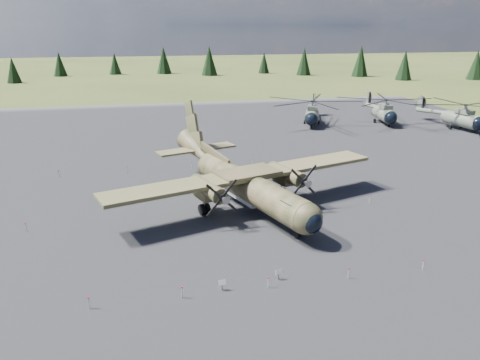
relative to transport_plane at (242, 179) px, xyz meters
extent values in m
plane|color=brown|center=(-3.64, -2.58, -2.77)|extent=(500.00, 500.00, 0.00)
cube|color=#505055|center=(-3.64, 7.42, -2.77)|extent=(120.00, 120.00, 0.04)
cylinder|color=#363C20|center=(0.48, -1.48, -0.46)|extent=(8.20, 18.04, 2.81)
sphere|color=#363C20|center=(3.24, -10.07, -0.46)|extent=(3.46, 3.46, 2.75)
sphere|color=black|center=(3.41, -10.59, -0.51)|extent=(2.54, 2.54, 2.02)
cube|color=black|center=(2.75, -8.54, 0.29)|extent=(2.40, 2.14, 0.55)
cone|color=#363C20|center=(-3.15, 9.79, 0.59)|extent=(4.73, 7.40, 4.22)
cube|color=#9B9EA0|center=(0.17, -0.52, -1.61)|extent=(3.66, 6.31, 0.50)
cube|color=#323F21|center=(0.32, -1.00, 0.69)|extent=(28.73, 12.16, 0.35)
cube|color=#363C20|center=(0.32, -1.00, 0.91)|extent=(6.83, 5.28, 0.35)
cylinder|color=#363C20|center=(-3.88, -2.67, 0.14)|extent=(3.03, 5.42, 1.50)
cube|color=#363C20|center=(-4.13, -1.91, -0.51)|extent=(2.48, 3.71, 0.80)
cone|color=gray|center=(-2.88, -5.77, 0.14)|extent=(1.00, 1.09, 0.76)
cylinder|color=black|center=(-4.13, -1.91, -2.22)|extent=(1.18, 1.32, 1.10)
cylinder|color=#363C20|center=(4.71, 0.10, 0.14)|extent=(3.03, 5.42, 1.50)
cube|color=#363C20|center=(4.46, 0.86, -0.51)|extent=(2.48, 3.71, 0.80)
cone|color=gray|center=(5.71, -3.01, 0.14)|extent=(1.00, 1.09, 0.76)
cylinder|color=black|center=(4.46, 0.86, -2.22)|extent=(1.18, 1.32, 1.10)
cube|color=#363C20|center=(-1.98, 6.16, 1.19)|extent=(2.59, 7.30, 1.68)
cube|color=#323F21|center=(-3.30, 10.26, 0.64)|extent=(9.84, 5.05, 0.22)
cylinder|color=gray|center=(2.87, -8.92, -1.49)|extent=(0.18, 0.18, 0.90)
cylinder|color=black|center=(2.87, -8.92, -2.22)|extent=(0.62, 1.00, 0.94)
cylinder|color=#656A5C|center=(21.01, 36.16, -0.99)|extent=(4.80, 7.32, 2.40)
sphere|color=black|center=(19.73, 32.94, -1.04)|extent=(2.87, 2.87, 2.21)
sphere|color=#656A5C|center=(22.30, 39.37, -0.99)|extent=(2.87, 2.87, 2.21)
cube|color=#656A5C|center=(20.87, 35.80, 0.55)|extent=(2.66, 3.46, 0.72)
cylinder|color=gray|center=(20.87, 35.80, 1.27)|extent=(0.45, 0.45, 0.96)
cylinder|color=#656A5C|center=(23.64, 42.72, -0.65)|extent=(3.80, 7.92, 1.38)
cube|color=#656A5C|center=(24.98, 46.06, 0.55)|extent=(0.70, 1.33, 2.31)
cylinder|color=black|center=(25.29, 45.94, 0.55)|extent=(0.98, 2.34, 2.50)
cylinder|color=black|center=(19.94, 33.48, -2.38)|extent=(0.49, 0.71, 0.65)
cylinder|color=black|center=(20.24, 37.71, -2.38)|extent=(0.55, 0.82, 0.77)
cylinder|color=gray|center=(20.24, 37.71, -1.88)|extent=(0.17, 0.17, 1.39)
cylinder|color=black|center=(22.64, 36.75, -2.38)|extent=(0.55, 0.82, 0.77)
cylinder|color=gray|center=(22.64, 36.75, -1.88)|extent=(0.17, 0.17, 1.39)
cylinder|color=#656A5C|center=(34.56, 34.53, -0.98)|extent=(3.61, 7.28, 2.42)
sphere|color=black|center=(33.94, 31.10, -1.03)|extent=(2.58, 2.58, 2.23)
sphere|color=#656A5C|center=(35.17, 37.96, -0.98)|extent=(2.58, 2.58, 2.23)
cube|color=#656A5C|center=(34.49, 34.15, 0.57)|extent=(2.17, 3.34, 0.73)
cylinder|color=gray|center=(34.49, 34.15, 1.30)|extent=(0.40, 0.40, 0.97)
cylinder|color=#656A5C|center=(35.81, 41.53, -0.64)|extent=(2.26, 8.28, 1.38)
cube|color=#656A5C|center=(36.45, 45.10, 0.57)|extent=(0.45, 1.37, 2.32)
cylinder|color=black|center=(36.79, 45.04, 0.57)|extent=(0.50, 2.49, 2.52)
cylinder|color=black|center=(34.04, 31.68, -2.38)|extent=(0.38, 0.70, 0.66)
cylinder|color=black|center=(33.48, 35.91, -2.38)|extent=(0.42, 0.81, 0.77)
cylinder|color=gray|center=(33.48, 35.91, -1.87)|extent=(0.16, 0.16, 1.40)
cylinder|color=black|center=(36.05, 35.44, -2.38)|extent=(0.42, 0.81, 0.77)
cylinder|color=gray|center=(36.05, 35.44, -1.87)|extent=(0.16, 0.16, 1.40)
cylinder|color=#656A5C|center=(45.13, 26.89, -1.00)|extent=(3.42, 7.15, 2.38)
sphere|color=black|center=(45.67, 23.50, -1.05)|extent=(2.51, 2.51, 2.19)
sphere|color=#656A5C|center=(44.60, 30.28, -1.00)|extent=(2.51, 2.51, 2.19)
cube|color=#656A5C|center=(45.19, 26.51, 0.52)|extent=(2.08, 3.27, 0.72)
cylinder|color=gray|center=(45.19, 26.51, 1.24)|extent=(0.39, 0.39, 0.95)
cylinder|color=#656A5C|center=(44.04, 33.81, -0.67)|extent=(2.06, 8.17, 1.36)
cube|color=#656A5C|center=(43.49, 37.34, 0.52)|extent=(0.41, 1.35, 2.29)
cylinder|color=black|center=(43.82, 37.40, 0.52)|extent=(0.44, 2.46, 2.48)
cylinder|color=black|center=(45.58, 24.06, -2.39)|extent=(0.36, 0.68, 0.65)
cylinder|color=black|center=(43.68, 27.82, -2.39)|extent=(0.40, 0.80, 0.76)
cylinder|color=gray|center=(43.68, 27.82, -1.88)|extent=(0.15, 0.15, 1.38)
cylinder|color=black|center=(46.23, 28.22, -2.39)|extent=(0.40, 0.80, 0.76)
cylinder|color=gray|center=(46.23, 28.22, -1.88)|extent=(0.15, 0.15, 1.38)
cube|color=gray|center=(-4.84, -15.67, -2.46)|extent=(0.09, 0.09, 0.61)
cube|color=silver|center=(-4.84, -15.72, -2.17)|extent=(0.50, 0.23, 0.34)
cube|color=gray|center=(-0.63, -15.12, -2.46)|extent=(0.10, 0.10, 0.61)
cube|color=silver|center=(-0.63, -15.17, -2.16)|extent=(0.52, 0.28, 0.35)
cylinder|color=silver|center=(-13.64, -16.08, -2.37)|extent=(0.07, 0.07, 0.80)
cylinder|color=red|center=(-13.64, -16.08, -1.97)|extent=(0.12, 0.12, 0.10)
cylinder|color=silver|center=(-7.64, -16.08, -2.37)|extent=(0.07, 0.07, 0.80)
cylinder|color=red|center=(-7.64, -16.08, -1.97)|extent=(0.12, 0.12, 0.10)
cylinder|color=silver|center=(-1.64, -16.08, -2.37)|extent=(0.07, 0.07, 0.80)
cylinder|color=red|center=(-1.64, -16.08, -1.97)|extent=(0.12, 0.12, 0.10)
cylinder|color=silver|center=(4.36, -16.08, -2.37)|extent=(0.07, 0.07, 0.80)
cylinder|color=red|center=(4.36, -16.08, -1.97)|extent=(0.12, 0.12, 0.10)
cylinder|color=silver|center=(10.36, -16.08, -2.37)|extent=(0.07, 0.07, 0.80)
cylinder|color=red|center=(10.36, -16.08, -1.97)|extent=(0.12, 0.12, 0.10)
cylinder|color=silver|center=(-19.64, 13.42, -2.37)|extent=(0.07, 0.07, 0.80)
cylinder|color=red|center=(-19.64, 13.42, -1.97)|extent=(0.12, 0.12, 0.10)
cylinder|color=silver|center=(-11.64, 13.42, -2.37)|extent=(0.07, 0.07, 0.80)
cylinder|color=red|center=(-11.64, 13.42, -1.97)|extent=(0.12, 0.12, 0.10)
cylinder|color=silver|center=(-3.64, 13.42, -2.37)|extent=(0.07, 0.07, 0.80)
cylinder|color=red|center=(-3.64, 13.42, -1.97)|extent=(0.12, 0.12, 0.10)
cylinder|color=silver|center=(4.36, 13.42, -2.37)|extent=(0.07, 0.07, 0.80)
cylinder|color=red|center=(4.36, 13.42, -1.97)|extent=(0.12, 0.12, 0.10)
cylinder|color=silver|center=(12.36, 13.42, -2.37)|extent=(0.07, 0.07, 0.80)
cylinder|color=red|center=(12.36, 13.42, -1.97)|extent=(0.12, 0.12, 0.10)
cylinder|color=silver|center=(-20.14, -2.58, -2.37)|extent=(0.07, 0.07, 0.80)
cylinder|color=red|center=(-20.14, -2.58, -1.97)|extent=(0.12, 0.12, 0.10)
cylinder|color=silver|center=(12.86, -2.58, -2.37)|extent=(0.07, 0.07, 0.80)
cylinder|color=red|center=(12.86, -2.58, -1.97)|extent=(0.12, 0.12, 0.10)
cone|color=black|center=(101.80, 96.78, 2.14)|extent=(5.50, 5.50, 9.81)
cone|color=black|center=(77.52, 100.65, 2.07)|extent=(5.42, 5.42, 9.67)
cone|color=black|center=(68.51, 114.74, 2.63)|extent=(6.04, 6.04, 10.79)
cone|color=black|center=(50.39, 123.36, 2.15)|extent=(5.51, 5.51, 9.84)
cone|color=black|center=(37.81, 133.06, 1.10)|extent=(4.33, 4.33, 7.73)
cone|color=black|center=(16.31, 129.52, 2.45)|extent=(5.85, 5.85, 10.44)
cone|color=black|center=(0.46, 139.53, 2.16)|extent=(5.52, 5.52, 9.85)
cone|color=black|center=(-17.54, 140.62, 1.14)|extent=(4.38, 4.38, 7.82)
cone|color=black|center=(-36.60, 137.71, 1.49)|extent=(4.77, 4.77, 8.51)
cone|color=black|center=(-47.93, 118.90, 1.27)|extent=(4.52, 4.52, 8.07)
camera|label=1|loc=(-9.60, -43.65, 14.68)|focal=35.00mm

